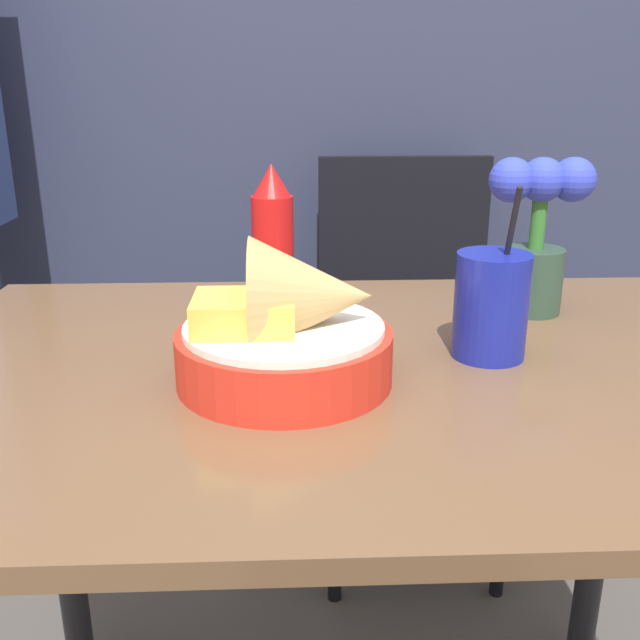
{
  "coord_description": "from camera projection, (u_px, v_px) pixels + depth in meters",
  "views": [
    {
      "loc": [
        -0.07,
        -0.79,
        1.09
      ],
      "look_at": [
        -0.04,
        -0.01,
        0.83
      ],
      "focal_mm": 40.0,
      "sensor_mm": 36.0,
      "label": 1
    }
  ],
  "objects": [
    {
      "name": "dining_table",
      "position": [
        352.0,
        452.0,
        0.89
      ],
      "size": [
        1.08,
        0.73,
        0.77
      ],
      "color": "brown",
      "rests_on": "ground_plane"
    },
    {
      "name": "chair_far_window",
      "position": [
        405.0,
        326.0,
        1.67
      ],
      "size": [
        0.4,
        0.4,
        0.92
      ],
      "color": "black",
      "rests_on": "ground_plane"
    },
    {
      "name": "food_basket",
      "position": [
        291.0,
        331.0,
        0.78
      ],
      "size": [
        0.24,
        0.24,
        0.17
      ],
      "color": "red",
      "rests_on": "dining_table"
    },
    {
      "name": "ketchup_bottle",
      "position": [
        273.0,
        248.0,
        0.96
      ],
      "size": [
        0.06,
        0.06,
        0.22
      ],
      "color": "red",
      "rests_on": "dining_table"
    },
    {
      "name": "drink_cup",
      "position": [
        491.0,
        309.0,
        0.86
      ],
      "size": [
        0.09,
        0.09,
        0.21
      ],
      "color": "#192399",
      "rests_on": "dining_table"
    },
    {
      "name": "flower_vase",
      "position": [
        537.0,
        230.0,
        1.0
      ],
      "size": [
        0.15,
        0.08,
        0.22
      ],
      "color": "#2D4738",
      "rests_on": "dining_table"
    }
  ]
}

